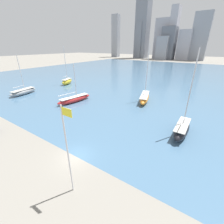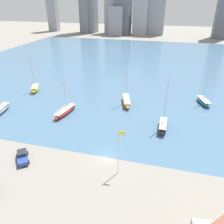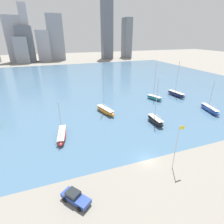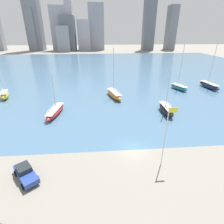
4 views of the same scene
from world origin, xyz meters
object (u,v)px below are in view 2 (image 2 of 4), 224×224
at_px(sailboat_yellow, 35,88).
at_px(sailboat_teal, 204,101).
at_px(flag_pole, 119,151).
at_px(parked_pickup_blue, 22,156).
at_px(sailboat_black, 163,126).
at_px(sailboat_red, 65,111).
at_px(sailboat_gray, 0,110).
at_px(sailboat_orange, 126,101).

height_order(sailboat_yellow, sailboat_teal, sailboat_teal).
height_order(flag_pole, parked_pickup_blue, flag_pole).
distance_m(sailboat_black, sailboat_teal, 21.46).
bearing_deg(sailboat_red, sailboat_gray, -158.80).
height_order(sailboat_black, sailboat_teal, sailboat_teal).
xyz_separation_m(flag_pole, sailboat_yellow, (-37.22, 31.67, -4.07)).
relative_size(sailboat_orange, parked_pickup_blue, 2.83).
bearing_deg(sailboat_orange, parked_pickup_blue, -131.93).
bearing_deg(sailboat_red, sailboat_teal, 33.05).
xyz_separation_m(sailboat_orange, sailboat_gray, (-33.47, -14.72, -0.15)).
bearing_deg(sailboat_orange, sailboat_red, -160.64).
height_order(sailboat_red, sailboat_gray, sailboat_gray).
bearing_deg(sailboat_black, sailboat_orange, 133.27).
xyz_separation_m(flag_pole, sailboat_teal, (18.41, 35.78, -4.27)).
distance_m(sailboat_black, sailboat_red, 26.90).
xyz_separation_m(sailboat_red, parked_pickup_blue, (0.24, -20.14, 0.05)).
xyz_separation_m(sailboat_yellow, sailboat_orange, (32.72, -1.84, -0.11)).
xyz_separation_m(sailboat_red, sailboat_teal, (38.14, 16.82, 0.11)).
height_order(sailboat_yellow, sailboat_black, sailboat_yellow).
bearing_deg(sailboat_teal, sailboat_black, -142.56).
height_order(flag_pole, sailboat_gray, sailboat_gray).
bearing_deg(sailboat_black, sailboat_teal, 58.17).
relative_size(flag_pole, sailboat_yellow, 0.69).
bearing_deg(sailboat_yellow, flag_pole, -59.36).
xyz_separation_m(sailboat_black, sailboat_orange, (-11.62, 12.30, -0.06)).
relative_size(sailboat_red, sailboat_gray, 0.87).
distance_m(sailboat_yellow, parked_pickup_blue, 37.33).
height_order(flag_pole, sailboat_orange, sailboat_orange).
xyz_separation_m(sailboat_yellow, sailboat_gray, (-0.75, -16.56, -0.26)).
relative_size(sailboat_red, parked_pickup_blue, 2.00).
bearing_deg(sailboat_gray, sailboat_red, 2.25).
height_order(sailboat_gray, parked_pickup_blue, sailboat_gray).
bearing_deg(sailboat_black, parked_pickup_blue, -144.99).
height_order(sailboat_orange, parked_pickup_blue, sailboat_orange).
distance_m(sailboat_yellow, sailboat_red, 21.61).
xyz_separation_m(flag_pole, sailboat_orange, (-4.50, 29.83, -4.18)).
bearing_deg(sailboat_teal, sailboat_red, -177.03).
relative_size(sailboat_yellow, parked_pickup_blue, 2.76).
distance_m(flag_pole, sailboat_red, 27.72).
xyz_separation_m(flag_pole, sailboat_red, (-19.74, 18.96, -4.38)).
xyz_separation_m(sailboat_black, sailboat_red, (-26.86, 1.43, -0.25)).
bearing_deg(sailboat_teal, sailboat_yellow, 163.39).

